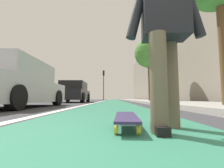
{
  "coord_description": "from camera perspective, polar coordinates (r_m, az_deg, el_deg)",
  "views": [
    {
      "loc": [
        -0.41,
        -0.07,
        0.28
      ],
      "look_at": [
        9.47,
        0.05,
        1.2
      ],
      "focal_mm": 24.92,
      "sensor_mm": 36.0,
      "label": 1
    }
  ],
  "objects": [
    {
      "name": "street_tree_mid",
      "position": [
        12.88,
        13.4,
        10.8
      ],
      "size": [
        2.3,
        2.3,
        5.01
      ],
      "color": "brown",
      "rests_on": "ground"
    },
    {
      "name": "sidewalk_curb",
      "position": [
        18.68,
        10.57,
        -5.93
      ],
      "size": [
        52.0,
        3.2,
        0.12
      ],
      "primitive_type": "cube",
      "color": "#9E9B93",
      "rests_on": "ground"
    },
    {
      "name": "bike_lane_paint",
      "position": [
        24.41,
        0.52,
        -6.0
      ],
      "size": [
        56.0,
        2.04,
        0.0
      ],
      "primitive_type": "cube",
      "color": "#2D7256",
      "rests_on": "ground"
    },
    {
      "name": "traffic_light",
      "position": [
        24.85,
        -3.11,
        1.52
      ],
      "size": [
        0.33,
        0.28,
        4.75
      ],
      "color": "#2D2D2D",
      "rests_on": "ground"
    },
    {
      "name": "skater_person",
      "position": [
        1.59,
        18.67,
        19.47
      ],
      "size": [
        0.45,
        0.72,
        1.64
      ],
      "color": "brown",
      "rests_on": "ground"
    },
    {
      "name": "lane_stripe_white",
      "position": [
        20.45,
        -2.81,
        -6.12
      ],
      "size": [
        52.0,
        0.16,
        0.01
      ],
      "primitive_type": "cube",
      "color": "silver",
      "rests_on": "ground"
    },
    {
      "name": "skateboard",
      "position": [
        1.54,
        5.22,
        -12.17
      ],
      "size": [
        0.85,
        0.24,
        0.11
      ],
      "color": "yellow",
      "rests_on": "ground"
    },
    {
      "name": "ground_plane",
      "position": [
        10.41,
        0.31,
        -6.88
      ],
      "size": [
        80.0,
        80.0,
        0.0
      ],
      "primitive_type": "plane",
      "color": "#38383D"
    },
    {
      "name": "parked_car_mid",
      "position": [
        11.89,
        -13.64,
        -3.04
      ],
      "size": [
        4.27,
        1.97,
        1.5
      ],
      "color": "black",
      "rests_on": "ground"
    },
    {
      "name": "building_facade",
      "position": [
        23.61,
        15.59,
        5.37
      ],
      "size": [
        40.0,
        1.2,
        9.18
      ],
      "primitive_type": "cube",
      "color": "gray",
      "rests_on": "ground"
    },
    {
      "name": "parked_car_near",
      "position": [
        5.75,
        -31.65,
        -0.41
      ],
      "size": [
        4.34,
        1.9,
        1.46
      ],
      "color": "#B7B7BC",
      "rests_on": "ground"
    }
  ]
}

